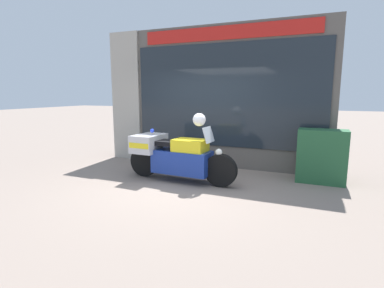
# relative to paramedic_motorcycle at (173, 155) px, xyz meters

# --- Properties ---
(ground_plane) EXTENTS (60.00, 60.00, 0.00)m
(ground_plane) POSITION_rel_paramedic_motorcycle_xyz_m (0.28, -0.30, -0.56)
(ground_plane) COLOR gray
(shop_building) EXTENTS (5.86, 0.55, 3.50)m
(shop_building) POSITION_rel_paramedic_motorcycle_xyz_m (-0.12, 1.70, 1.20)
(shop_building) COLOR #56514C
(shop_building) RESTS_ON ground
(window_display) EXTENTS (4.53, 0.30, 2.09)m
(window_display) POSITION_rel_paramedic_motorcycle_xyz_m (0.64, 1.73, -0.07)
(window_display) COLOR slate
(window_display) RESTS_ON ground
(paramedic_motorcycle) EXTENTS (2.51, 0.82, 1.20)m
(paramedic_motorcycle) POSITION_rel_paramedic_motorcycle_xyz_m (0.00, 0.00, 0.00)
(paramedic_motorcycle) COLOR black
(paramedic_motorcycle) RESTS_ON ground
(utility_cabinet) EXTENTS (0.97, 0.49, 1.12)m
(utility_cabinet) POSITION_rel_paramedic_motorcycle_xyz_m (2.93, 1.05, -0.00)
(utility_cabinet) COLOR #235633
(utility_cabinet) RESTS_ON ground
(white_helmet) EXTENTS (0.26, 0.26, 0.26)m
(white_helmet) POSITION_rel_paramedic_motorcycle_xyz_m (0.61, -0.03, 0.77)
(white_helmet) COLOR white
(white_helmet) RESTS_ON paramedic_motorcycle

